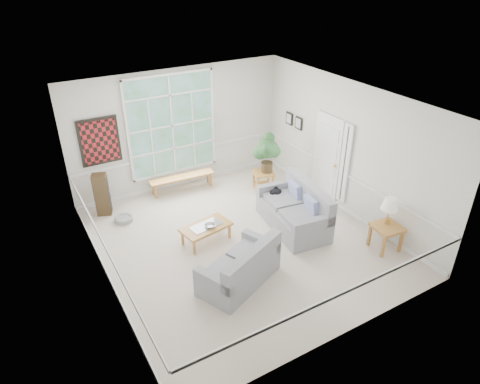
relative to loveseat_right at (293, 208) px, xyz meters
name	(u,v)px	position (x,y,z in m)	size (l,w,h in m)	color
floor	(241,241)	(-1.25, 0.11, -0.50)	(5.50, 6.00, 0.01)	beige
ceiling	(241,102)	(-1.25, 0.11, 2.51)	(5.50, 6.00, 0.02)	white
wall_back	(179,129)	(-1.25, 3.11, 1.01)	(5.50, 0.02, 3.00)	silver
wall_front	(348,262)	(-1.25, -2.89, 1.01)	(5.50, 0.02, 3.00)	silver
wall_left	(97,216)	(-4.00, 0.11, 1.01)	(0.02, 6.00, 3.00)	silver
wall_right	(348,149)	(1.50, 0.11, 1.01)	(0.02, 6.00, 3.00)	silver
window_back	(172,125)	(-1.45, 3.07, 1.16)	(2.30, 0.08, 2.40)	white
entry_door	(326,158)	(1.46, 0.71, 0.56)	(0.08, 0.90, 2.10)	white
door_sidelight	(345,164)	(1.46, 0.08, 0.66)	(0.08, 0.26, 1.90)	white
wall_art	(100,141)	(-3.20, 3.06, 1.11)	(0.90, 0.06, 1.10)	#581416
wall_frame_near	(298,123)	(1.46, 1.86, 1.06)	(0.04, 0.26, 0.32)	black
wall_frame_far	(289,119)	(1.46, 2.26, 1.06)	(0.04, 0.26, 0.32)	black
loveseat_right	(293,208)	(0.00, 0.00, 0.00)	(0.94, 1.82, 0.98)	gray
loveseat_front	(239,263)	(-1.92, -0.97, -0.07)	(1.57, 0.81, 0.85)	gray
coffee_table	(206,233)	(-1.88, 0.46, -0.30)	(1.03, 0.56, 0.38)	#AF7635
pewter_bowl	(210,225)	(-1.82, 0.39, -0.08)	(0.27, 0.27, 0.07)	#99999E
window_bench	(182,183)	(-1.42, 2.76, -0.30)	(1.65, 0.32, 0.39)	#AF7635
end_table	(263,180)	(0.38, 1.77, -0.24)	(0.50, 0.50, 0.50)	#AF7635
houseplant	(267,153)	(0.46, 1.75, 0.51)	(0.58, 0.58, 1.00)	#2C592E
side_table	(385,237)	(1.14, -1.59, -0.22)	(0.54, 0.54, 0.55)	#AF7635
table_lamp	(389,211)	(1.19, -1.51, 0.35)	(0.34, 0.34, 0.59)	white
pet_bed	(124,219)	(-3.16, 2.09, -0.43)	(0.41, 0.41, 0.12)	gray
floor_speaker	(102,195)	(-3.44, 2.63, 0.02)	(0.32, 0.25, 1.02)	#3C2C19
cat	(276,192)	(-0.02, 0.65, 0.08)	(0.30, 0.21, 0.14)	black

